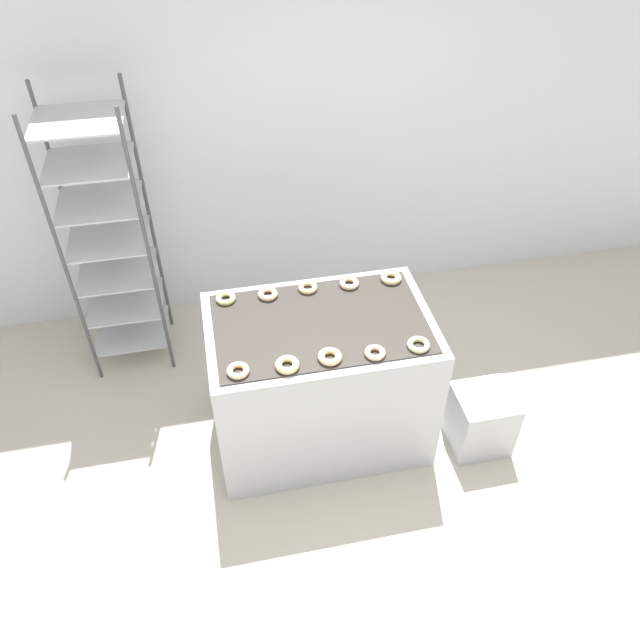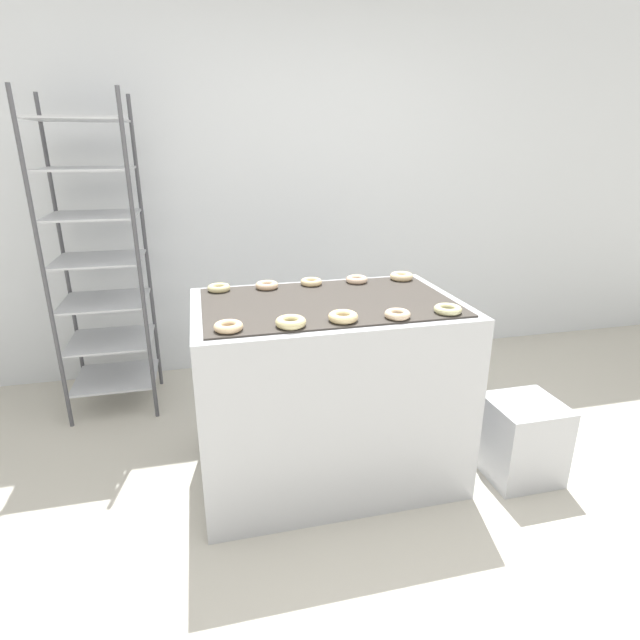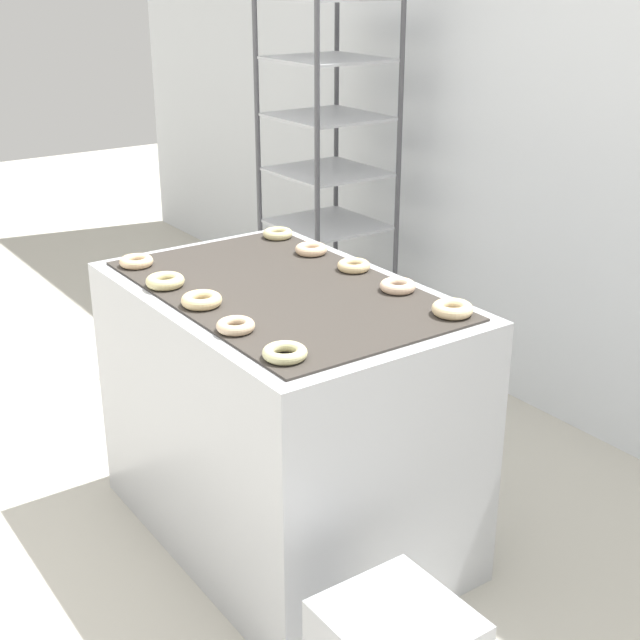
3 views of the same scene
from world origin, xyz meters
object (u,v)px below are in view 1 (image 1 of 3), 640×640
object	(u,v)px
donut_near_center	(330,357)
donut_far_rightmost	(391,278)
donut_near_left	(287,365)
donut_far_right	(349,283)
baking_rack_cart	(109,239)
donut_far_leftmost	(226,298)
fryer_machine	(320,381)
donut_near_rightmost	(419,345)
glaze_bin	(481,419)
donut_near_right	(375,353)
donut_far_center	(308,287)
donut_far_left	(268,294)
donut_near_leftmost	(238,371)

from	to	relation	value
donut_near_center	donut_far_rightmost	size ratio (longest dim) A/B	1.01
donut_near_left	donut_far_right	xyz separation A→B (m)	(0.46, 0.58, -0.00)
baking_rack_cart	donut_far_leftmost	world-z (taller)	baking_rack_cart
fryer_machine	baking_rack_cart	bearing A→B (deg)	138.96
donut_near_rightmost	donut_far_leftmost	world-z (taller)	same
donut_near_center	donut_far_right	size ratio (longest dim) A/B	1.09
baking_rack_cart	glaze_bin	size ratio (longest dim) A/B	4.58
donut_near_right	donut_far_right	distance (m)	0.59
donut_near_center	donut_far_center	world-z (taller)	donut_near_center
donut_near_left	donut_far_left	xyz separation A→B (m)	(-0.02, 0.58, -0.00)
baking_rack_cart	glaze_bin	bearing A→B (deg)	-31.50
baking_rack_cart	donut_far_leftmost	bearing A→B (deg)	-46.68
donut_far_right	donut_near_leftmost	bearing A→B (deg)	-141.02
donut_far_rightmost	donut_near_leftmost	bearing A→B (deg)	-149.22
donut_near_center	donut_far_leftmost	bearing A→B (deg)	129.52
donut_far_center	donut_near_right	bearing A→B (deg)	-68.35
donut_near_rightmost	donut_far_left	world-z (taller)	donut_far_left
fryer_machine	donut_far_center	bearing A→B (deg)	92.13
donut_near_leftmost	donut_near_rightmost	distance (m)	0.94
glaze_bin	donut_far_rightmost	distance (m)	1.03
fryer_machine	donut_far_right	xyz separation A→B (m)	(0.23, 0.29, 0.48)
donut_far_center	donut_far_left	bearing A→B (deg)	-176.70
donut_far_leftmost	donut_far_rightmost	size ratio (longest dim) A/B	0.91
donut_far_center	donut_far_right	size ratio (longest dim) A/B	0.98
donut_near_left	donut_far_rightmost	distance (m)	0.92
glaze_bin	donut_near_leftmost	bearing A→B (deg)	-179.82
glaze_bin	donut_far_leftmost	world-z (taller)	donut_far_leftmost
fryer_machine	donut_far_center	size ratio (longest dim) A/B	11.15
donut_near_leftmost	donut_near_left	world-z (taller)	donut_near_left
baking_rack_cart	donut_far_right	size ratio (longest dim) A/B	16.53
glaze_bin	donut_near_right	size ratio (longest dim) A/B	3.75
fryer_machine	donut_near_left	bearing A→B (deg)	-127.77
donut_near_center	donut_far_center	distance (m)	0.58
donut_near_left	donut_far_rightmost	size ratio (longest dim) A/B	1.01
donut_near_right	donut_far_left	size ratio (longest dim) A/B	0.96
donut_far_center	donut_near_center	bearing A→B (deg)	-89.63
donut_near_leftmost	donut_far_right	xyz separation A→B (m)	(0.71, 0.57, -0.00)
baking_rack_cart	donut_far_center	bearing A→B (deg)	-31.70
baking_rack_cart	donut_far_center	distance (m)	1.34
donut_near_left	donut_far_center	world-z (taller)	donut_near_left
donut_near_center	donut_far_left	bearing A→B (deg)	112.76
donut_near_left	donut_near_rightmost	world-z (taller)	donut_near_left
donut_near_leftmost	donut_far_left	bearing A→B (deg)	67.99
donut_near_left	glaze_bin	bearing A→B (deg)	0.77
donut_far_leftmost	donut_near_leftmost	bearing A→B (deg)	-89.17
donut_near_left	donut_far_leftmost	distance (m)	0.64
donut_far_left	donut_far_right	bearing A→B (deg)	0.46
fryer_machine	donut_far_center	distance (m)	0.56
fryer_machine	donut_near_right	world-z (taller)	donut_near_right
donut_far_right	donut_near_right	bearing A→B (deg)	-90.68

